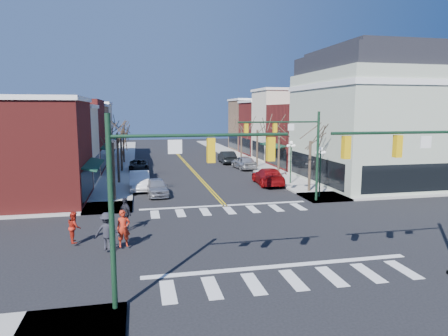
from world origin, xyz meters
TOP-DOWN VIEW (x-y plane):
  - ground at (0.00, 0.00)m, footprint 160.00×160.00m
  - sidewalk_left at (-8.75, 20.00)m, footprint 3.50×70.00m
  - sidewalk_right at (8.75, 20.00)m, footprint 3.50×70.00m
  - bldg_left_brick_a at (-15.50, 11.75)m, footprint 10.00×8.50m
  - bldg_left_stucco_a at (-15.50, 19.50)m, footprint 10.00×7.00m
  - bldg_left_brick_b at (-15.50, 27.50)m, footprint 10.00×9.00m
  - bldg_left_tan at (-15.50, 35.75)m, footprint 10.00×7.50m
  - bldg_left_stucco_b at (-15.50, 43.50)m, footprint 10.00×8.00m
  - bldg_right_brick_a at (15.50, 25.75)m, footprint 10.00×8.50m
  - bldg_right_stucco at (15.50, 33.50)m, footprint 10.00×7.00m
  - bldg_right_brick_b at (15.50, 41.00)m, footprint 10.00×8.00m
  - bldg_right_tan at (15.50, 49.00)m, footprint 10.00×8.00m
  - victorian_corner at (16.50, 14.50)m, footprint 12.25×14.25m
  - traffic_mast_near_left at (-5.55, -7.40)m, footprint 6.60×0.28m
  - traffic_mast_near_right at (5.55, -7.40)m, footprint 6.60×0.28m
  - traffic_mast_far_right at (5.55, 7.40)m, footprint 6.60×0.28m
  - lamppost_corner at (8.20, 8.50)m, footprint 0.36×0.36m
  - lamppost_midblock at (8.20, 15.00)m, footprint 0.36×0.36m
  - tree_left_a at (-8.40, 11.00)m, footprint 0.24×0.24m
  - tree_left_b at (-8.40, 19.00)m, footprint 0.24×0.24m
  - tree_left_c at (-8.40, 27.00)m, footprint 0.24×0.24m
  - tree_left_d at (-8.40, 35.00)m, footprint 0.24×0.24m
  - tree_right_a at (8.40, 11.00)m, footprint 0.24×0.24m
  - tree_right_b at (8.40, 19.00)m, footprint 0.24×0.24m
  - tree_right_c at (8.40, 27.00)m, footprint 0.24×0.24m
  - tree_right_d at (8.40, 35.00)m, footprint 0.24×0.24m
  - car_left_near at (-4.96, 12.61)m, footprint 2.05×4.46m
  - car_left_mid at (-6.40, 15.52)m, footprint 1.88×5.16m
  - car_left_far at (-6.40, 27.17)m, footprint 2.36×5.03m
  - car_right_near at (6.02, 15.37)m, footprint 2.70×5.87m
  - car_right_mid at (6.40, 26.11)m, footprint 2.46×5.16m
  - car_right_far at (5.57, 31.96)m, footprint 1.88×5.18m
  - pedestrian_red_a at (-7.30, -0.63)m, footprint 0.79×0.59m
  - pedestrian_red_b at (-9.95, 0.64)m, footprint 0.82×0.95m
  - pedestrian_dark_a at (-7.30, 2.70)m, footprint 1.01×1.18m
  - pedestrian_dark_b at (-8.09, -1.01)m, footprint 1.40×0.98m

SIDE VIEW (x-z plane):
  - ground at x=0.00m, z-range 0.00..0.00m
  - sidewalk_left at x=-8.75m, z-range 0.00..0.15m
  - sidewalk_right at x=8.75m, z-range 0.00..0.15m
  - car_left_far at x=-6.40m, z-range 0.00..1.39m
  - car_left_near at x=-4.96m, z-range 0.00..1.48m
  - car_right_near at x=6.02m, z-range 0.00..1.66m
  - car_left_mid at x=-6.40m, z-range 0.00..1.69m
  - car_right_far at x=5.57m, z-range 0.00..1.70m
  - car_right_mid at x=6.40m, z-range 0.00..1.70m
  - pedestrian_red_b at x=-9.95m, z-range 0.15..1.85m
  - pedestrian_dark_a at x=-7.30m, z-range 0.15..2.05m
  - pedestrian_red_a at x=-7.30m, z-range 0.15..2.10m
  - pedestrian_dark_b at x=-8.09m, z-range 0.15..2.13m
  - tree_left_c at x=-8.40m, z-range 0.00..4.55m
  - tree_right_a at x=8.40m, z-range 0.00..4.62m
  - tree_left_a at x=-8.40m, z-range 0.00..4.76m
  - tree_right_c at x=8.40m, z-range 0.00..4.83m
  - tree_left_d at x=-8.40m, z-range 0.00..4.90m
  - tree_right_d at x=8.40m, z-range 0.00..4.97m
  - tree_left_b at x=-8.40m, z-range 0.00..5.04m
  - tree_right_b at x=8.40m, z-range 0.00..5.18m
  - lamppost_corner at x=8.20m, z-range 0.80..5.13m
  - lamppost_midblock at x=8.20m, z-range 0.80..5.13m
  - bldg_left_stucco_a at x=-15.50m, z-range 0.00..7.50m
  - bldg_left_tan at x=-15.50m, z-range 0.00..7.80m
  - bldg_left_brick_a at x=-15.50m, z-range 0.00..8.00m
  - bldg_right_brick_a at x=15.50m, z-range 0.00..8.00m
  - bldg_left_stucco_b at x=-15.50m, z-range 0.00..8.20m
  - bldg_left_brick_b at x=-15.50m, z-range 0.00..8.50m
  - bldg_right_brick_b at x=15.50m, z-range 0.00..8.50m
  - bldg_right_tan at x=15.50m, z-range 0.00..9.00m
  - traffic_mast_near_left at x=-5.55m, z-range 1.11..8.31m
  - traffic_mast_near_right at x=5.55m, z-range 1.11..8.31m
  - traffic_mast_far_right at x=5.55m, z-range 1.11..8.31m
  - bldg_right_stucco at x=15.50m, z-range 0.00..10.00m
  - victorian_corner at x=16.50m, z-range 0.01..13.31m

